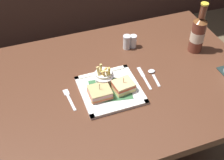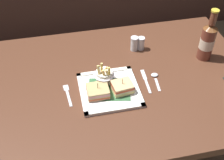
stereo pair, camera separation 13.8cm
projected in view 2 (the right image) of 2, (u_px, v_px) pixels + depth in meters
The scene contains 11 objects.
dining_table at pixel (115, 95), 1.49m from camera, with size 1.37×0.92×0.73m.
square_plate at pixel (109, 90), 1.38m from camera, with size 0.27×0.27×0.02m.
sandwich_half_left at pixel (98, 91), 1.34m from camera, with size 0.10×0.09×0.07m.
sandwich_half_right at pixel (122, 87), 1.36m from camera, with size 0.10×0.09×0.07m.
fries_cup at pixel (104, 75), 1.38m from camera, with size 0.10×0.10×0.11m.
beer_bottle at pixel (207, 40), 1.49m from camera, with size 0.07×0.07×0.28m.
fork at pixel (68, 94), 1.37m from camera, with size 0.03×0.14×0.00m.
knife at pixel (146, 80), 1.44m from camera, with size 0.02×0.17×0.00m.
spoon at pixel (155, 78), 1.44m from camera, with size 0.04×0.12×0.01m.
salt_shaker at pixel (134, 44), 1.59m from camera, with size 0.04×0.04×0.08m.
pepper_shaker at pixel (141, 44), 1.60m from camera, with size 0.04×0.04×0.07m.
Camera 2 is at (-0.23, -1.02, 1.71)m, focal length 47.91 mm.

